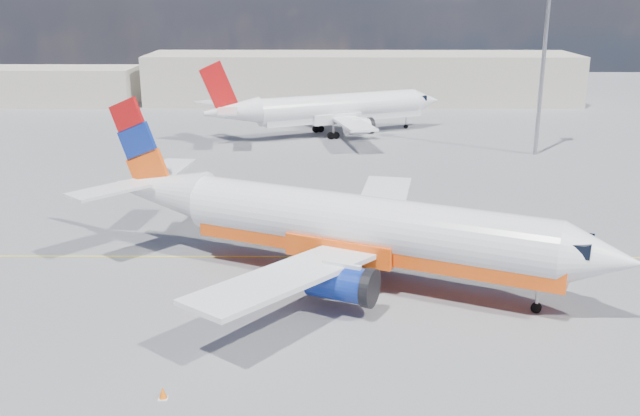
{
  "coord_description": "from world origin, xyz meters",
  "views": [
    {
      "loc": [
        -1.06,
        -44.21,
        18.2
      ],
      "look_at": [
        -1.38,
        3.42,
        3.5
      ],
      "focal_mm": 40.0,
      "sensor_mm": 36.0,
      "label": 1
    }
  ],
  "objects_px": {
    "main_jet": "(348,226)",
    "traffic_cone": "(163,393)",
    "gse_tug": "(562,244)",
    "second_jet": "(332,109)"
  },
  "relations": [
    {
      "from": "main_jet",
      "to": "second_jet",
      "type": "bearing_deg",
      "value": 115.12
    },
    {
      "from": "second_jet",
      "to": "gse_tug",
      "type": "height_order",
      "value": "second_jet"
    },
    {
      "from": "second_jet",
      "to": "gse_tug",
      "type": "bearing_deg",
      "value": -94.37
    },
    {
      "from": "main_jet",
      "to": "traffic_cone",
      "type": "bearing_deg",
      "value": -97.51
    },
    {
      "from": "traffic_cone",
      "to": "second_jet",
      "type": "bearing_deg",
      "value": 82.27
    },
    {
      "from": "main_jet",
      "to": "traffic_cone",
      "type": "relative_size",
      "value": 58.89
    },
    {
      "from": "traffic_cone",
      "to": "main_jet",
      "type": "bearing_deg",
      "value": 57.97
    },
    {
      "from": "gse_tug",
      "to": "traffic_cone",
      "type": "distance_m",
      "value": 30.61
    },
    {
      "from": "main_jet",
      "to": "traffic_cone",
      "type": "height_order",
      "value": "main_jet"
    },
    {
      "from": "second_jet",
      "to": "gse_tug",
      "type": "distance_m",
      "value": 46.5
    }
  ]
}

